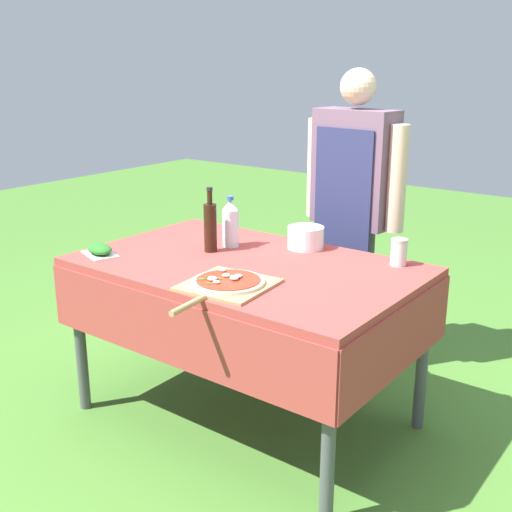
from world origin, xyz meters
name	(u,v)px	position (x,y,z in m)	size (l,w,h in m)	color
ground_plane	(247,416)	(0.00, 0.00, 0.00)	(12.00, 12.00, 0.00)	#477A2D
prep_table	(246,281)	(0.00, 0.00, 0.68)	(1.50, 0.95, 0.77)	#A83D38
person_cook	(353,197)	(0.08, 0.80, 0.94)	(0.59, 0.23, 1.59)	#4C4C51
pizza_on_peel	(227,284)	(0.13, -0.30, 0.78)	(0.36, 0.54, 0.05)	tan
oil_bottle	(210,226)	(-0.24, 0.04, 0.89)	(0.06, 0.06, 0.30)	black
water_bottle	(230,223)	(-0.22, 0.16, 0.88)	(0.08, 0.08, 0.24)	silver
herb_container	(100,250)	(-0.61, -0.31, 0.79)	(0.21, 0.17, 0.05)	silver
mixing_tub	(306,237)	(0.08, 0.35, 0.82)	(0.17, 0.17, 0.10)	silver
sauce_jar	(399,254)	(0.55, 0.37, 0.82)	(0.07, 0.07, 0.12)	silver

